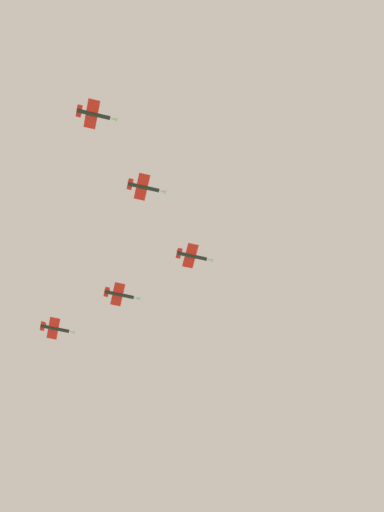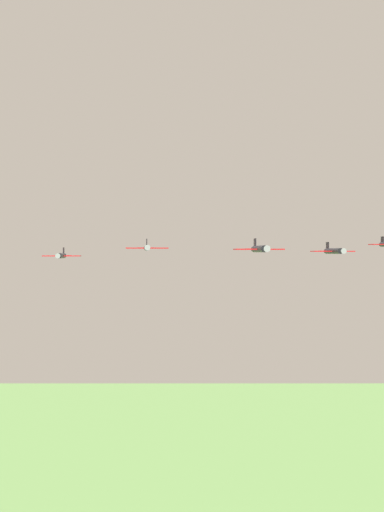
{
  "view_description": "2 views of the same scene",
  "coord_description": "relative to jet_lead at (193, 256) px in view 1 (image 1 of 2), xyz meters",
  "views": [
    {
      "loc": [
        84.13,
        -14.57,
        2.87
      ],
      "look_at": [
        -16.93,
        10.76,
        203.68
      ],
      "focal_mm": 50.27,
      "sensor_mm": 36.0,
      "label": 1
    },
    {
      "loc": [
        4.64,
        120.99,
        203.09
      ],
      "look_at": [
        -5.57,
        7.11,
        202.45
      ],
      "focal_mm": 45.36,
      "sensor_mm": 36.0,
      "label": 2
    }
  ],
  "objects": [
    {
      "name": "jet_lead",
      "position": [
        0.0,
        0.0,
        0.0
      ],
      "size": [
        8.53,
        11.87,
        2.5
      ],
      "rotation": [
        0.0,
        0.0,
        6.28
      ],
      "color": "black"
    },
    {
      "name": "jet_starboard_outer",
      "position": [
        38.0,
        -38.41,
        -1.35
      ],
      "size": [
        8.53,
        11.87,
        2.5
      ],
      "rotation": [
        0.0,
        0.0,
        6.28
      ],
      "color": "black"
    },
    {
      "name": "jet_starboard_inner",
      "position": [
        18.99,
        -19.8,
        0.32
      ],
      "size": [
        8.53,
        11.87,
        2.5
      ],
      "rotation": [
        0.0,
        0.0,
        6.28
      ],
      "color": "black"
    },
    {
      "name": "jet_port_inner",
      "position": [
        -19.28,
        -19.52,
        -0.32
      ],
      "size": [
        8.53,
        11.87,
        2.5
      ],
      "rotation": [
        0.0,
        0.0,
        6.28
      ],
      "color": "black"
    },
    {
      "name": "jet_port_outer",
      "position": [
        -38.54,
        -37.85,
        1.35
      ],
      "size": [
        8.53,
        11.87,
        2.5
      ],
      "rotation": [
        0.0,
        0.0,
        6.28
      ],
      "color": "black"
    }
  ]
}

